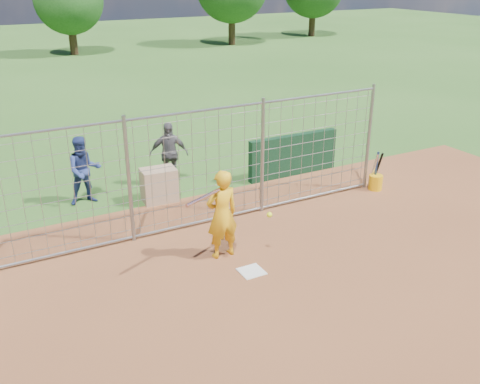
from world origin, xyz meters
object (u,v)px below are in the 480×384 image
bystander_b (169,154)px  bucket_with_bats (376,180)px  equipment_bin (159,185)px  bystander_a (84,170)px  batter (222,214)px

bystander_b → bucket_with_bats: bearing=-11.2°
equipment_bin → bystander_b: bearing=58.8°
bystander_b → equipment_bin: 1.12m
bystander_a → batter: bearing=-64.1°
bystander_a → bystander_b: (2.13, 0.15, 0.01)m
batter → bystander_b: bearing=-99.4°
equipment_bin → bystander_a: bearing=159.4°
bystander_b → equipment_bin: bystander_b is taller
bystander_b → bucket_with_bats: bystander_b is taller
bystander_a → equipment_bin: (1.53, -0.70, -0.41)m
batter → equipment_bin: size_ratio=2.18×
batter → equipment_bin: (-0.14, 3.05, -0.47)m
bystander_a → bucket_with_bats: (6.50, -2.58, -0.56)m
batter → bystander_a: size_ratio=1.08×
bystander_b → equipment_bin: bearing=-104.3°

